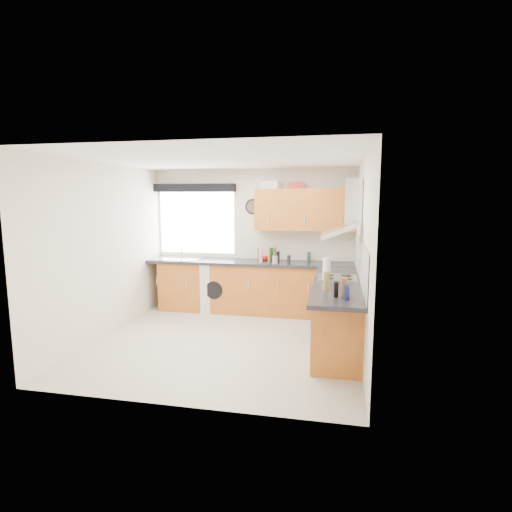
% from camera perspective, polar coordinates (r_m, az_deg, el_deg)
% --- Properties ---
extents(ground_plane, '(3.60, 3.60, 0.00)m').
position_cam_1_polar(ground_plane, '(5.75, -4.21, -12.06)').
color(ground_plane, beige).
extents(ceiling, '(3.60, 3.60, 0.02)m').
position_cam_1_polar(ceiling, '(5.42, -4.50, 13.59)').
color(ceiling, white).
rests_on(ceiling, wall_back).
extents(wall_back, '(3.60, 0.02, 2.50)m').
position_cam_1_polar(wall_back, '(7.18, -0.46, 2.31)').
color(wall_back, silver).
rests_on(wall_back, ground_plane).
extents(wall_front, '(3.60, 0.02, 2.50)m').
position_cam_1_polar(wall_front, '(3.77, -11.79, -3.32)').
color(wall_front, silver).
rests_on(wall_front, ground_plane).
extents(wall_left, '(0.02, 3.60, 2.50)m').
position_cam_1_polar(wall_left, '(6.18, -20.65, 0.81)').
color(wall_left, silver).
rests_on(wall_left, ground_plane).
extents(wall_right, '(0.02, 3.60, 2.50)m').
position_cam_1_polar(wall_right, '(5.25, 14.91, -0.17)').
color(wall_right, silver).
rests_on(wall_right, ground_plane).
extents(window, '(1.40, 0.02, 1.10)m').
position_cam_1_polar(window, '(7.43, -8.45, 4.74)').
color(window, silver).
rests_on(window, wall_back).
extents(window_blind, '(1.50, 0.18, 0.14)m').
position_cam_1_polar(window_blind, '(7.34, -8.80, 9.62)').
color(window_blind, black).
rests_on(window_blind, wall_back).
extents(splashback, '(0.01, 3.00, 0.54)m').
position_cam_1_polar(splashback, '(5.56, 14.60, -0.43)').
color(splashback, white).
rests_on(splashback, wall_right).
extents(base_cab_back, '(3.00, 0.58, 0.86)m').
position_cam_1_polar(base_cab_back, '(7.05, -1.73, -4.55)').
color(base_cab_back, '#A4561D').
rests_on(base_cab_back, ground_plane).
extents(base_cab_corner, '(0.60, 0.60, 0.86)m').
position_cam_1_polar(base_cab_corner, '(6.87, 11.41, -5.07)').
color(base_cab_corner, '#A4561D').
rests_on(base_cab_corner, ground_plane).
extents(base_cab_right, '(0.58, 2.10, 0.86)m').
position_cam_1_polar(base_cab_right, '(5.56, 11.49, -8.24)').
color(base_cab_right, '#A4561D').
rests_on(base_cab_right, ground_plane).
extents(worktop_back, '(3.60, 0.62, 0.05)m').
position_cam_1_polar(worktop_back, '(6.94, -0.96, -0.94)').
color(worktop_back, black).
rests_on(worktop_back, base_cab_back).
extents(worktop_right, '(0.62, 2.42, 0.05)m').
position_cam_1_polar(worktop_right, '(5.31, 11.53, -3.98)').
color(worktop_right, black).
rests_on(worktop_right, base_cab_right).
extents(sink, '(0.84, 0.46, 0.10)m').
position_cam_1_polar(sink, '(7.32, -11.18, -0.09)').
color(sink, silver).
rests_on(sink, worktop_back).
extents(oven, '(0.56, 0.58, 0.85)m').
position_cam_1_polar(oven, '(5.71, 11.39, -7.86)').
color(oven, black).
rests_on(oven, ground_plane).
extents(hob_plate, '(0.52, 0.52, 0.01)m').
position_cam_1_polar(hob_plate, '(5.59, 11.53, -3.01)').
color(hob_plate, silver).
rests_on(hob_plate, worktop_right).
extents(extractor_hood, '(0.52, 0.78, 0.66)m').
position_cam_1_polar(extractor_hood, '(5.49, 12.84, 5.72)').
color(extractor_hood, silver).
rests_on(extractor_hood, wall_right).
extents(upper_cabinets, '(1.70, 0.35, 0.70)m').
position_cam_1_polar(upper_cabinets, '(6.84, 7.10, 6.57)').
color(upper_cabinets, '#A4561D').
rests_on(upper_cabinets, wall_back).
extents(washing_machine, '(0.67, 0.66, 0.86)m').
position_cam_1_polar(washing_machine, '(7.18, -5.33, -4.36)').
color(washing_machine, silver).
rests_on(washing_machine, ground_plane).
extents(wall_clock, '(0.28, 0.04, 0.28)m').
position_cam_1_polar(wall_clock, '(7.12, -0.46, 7.06)').
color(wall_clock, black).
rests_on(wall_clock, wall_back).
extents(casserole, '(0.38, 0.32, 0.14)m').
position_cam_1_polar(casserole, '(7.00, 2.22, 10.09)').
color(casserole, silver).
rests_on(casserole, upper_cabinets).
extents(storage_box, '(0.28, 0.24, 0.12)m').
position_cam_1_polar(storage_box, '(6.95, 5.78, 9.98)').
color(storage_box, '#C43B2C').
rests_on(storage_box, upper_cabinets).
extents(utensil_pot, '(0.11, 0.11, 0.13)m').
position_cam_1_polar(utensil_pot, '(6.69, 2.74, -0.53)').
color(utensil_pot, gray).
rests_on(utensil_pot, worktop_back).
extents(kitchen_roll, '(0.13, 0.13, 0.24)m').
position_cam_1_polar(kitchen_roll, '(5.76, 10.07, -1.48)').
color(kitchen_roll, silver).
rests_on(kitchen_roll, worktop_right).
extents(tomato_cluster, '(0.19, 0.19, 0.07)m').
position_cam_1_polar(tomato_cluster, '(7.03, 1.16, -0.31)').
color(tomato_cluster, '#A50F06').
rests_on(tomato_cluster, worktop_back).
extents(jar_0, '(0.06, 0.06, 0.24)m').
position_cam_1_polar(jar_0, '(6.74, 0.68, 0.04)').
color(jar_0, '#A5988D').
rests_on(jar_0, worktop_back).
extents(jar_1, '(0.08, 0.08, 0.22)m').
position_cam_1_polar(jar_1, '(7.04, 2.15, 0.30)').
color(jar_1, '#19471E').
rests_on(jar_1, worktop_back).
extents(jar_2, '(0.06, 0.06, 0.21)m').
position_cam_1_polar(jar_2, '(7.03, 0.45, 0.27)').
color(jar_2, '#5C2313').
rests_on(jar_2, worktop_back).
extents(jar_3, '(0.05, 0.05, 0.24)m').
position_cam_1_polar(jar_3, '(6.82, 2.70, 0.13)').
color(jar_3, '#2F231A').
rests_on(jar_3, worktop_back).
extents(jar_4, '(0.04, 0.04, 0.21)m').
position_cam_1_polar(jar_4, '(6.89, 1.86, 0.07)').
color(jar_4, olive).
rests_on(jar_4, worktop_back).
extents(jar_5, '(0.07, 0.07, 0.18)m').
position_cam_1_polar(jar_5, '(6.86, 3.10, -0.08)').
color(jar_5, black).
rests_on(jar_5, worktop_back).
extents(jar_6, '(0.05, 0.05, 0.10)m').
position_cam_1_polar(jar_6, '(7.05, 1.94, -0.20)').
color(jar_6, brown).
rests_on(jar_6, worktop_back).
extents(jar_7, '(0.06, 0.06, 0.14)m').
position_cam_1_polar(jar_7, '(6.70, 4.70, -0.48)').
color(jar_7, black).
rests_on(jar_7, worktop_back).
extents(jar_8, '(0.06, 0.06, 0.16)m').
position_cam_1_polar(jar_8, '(6.96, 7.56, -0.09)').
color(jar_8, '#1B4B22').
rests_on(jar_8, worktop_back).
extents(bottle_0, '(0.07, 0.07, 0.21)m').
position_cam_1_polar(bottle_0, '(4.54, 12.51, -4.40)').
color(bottle_0, brown).
rests_on(bottle_0, worktop_right).
extents(bottle_1, '(0.05, 0.05, 0.17)m').
position_cam_1_polar(bottle_1, '(4.50, 11.37, -4.72)').
color(bottle_1, black).
rests_on(bottle_1, worktop_right).
extents(bottle_2, '(0.07, 0.07, 0.22)m').
position_cam_1_polar(bottle_2, '(4.83, 9.99, -3.50)').
color(bottle_2, olive).
rests_on(bottle_2, worktop_right).
extents(bottle_3, '(0.06, 0.06, 0.17)m').
position_cam_1_polar(bottle_3, '(4.41, 12.83, -5.08)').
color(bottle_3, '#151D47').
rests_on(bottle_3, worktop_right).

